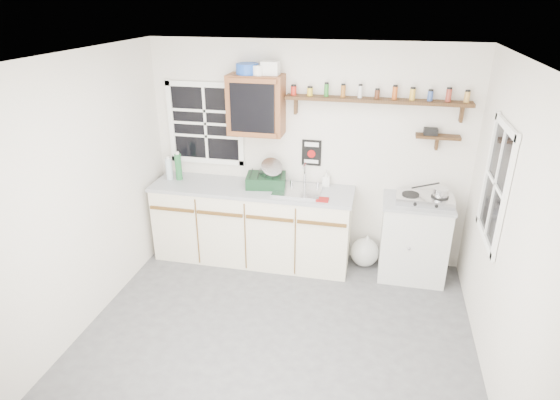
{
  "coord_description": "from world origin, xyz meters",
  "views": [
    {
      "loc": [
        0.78,
        -3.43,
        2.92
      ],
      "look_at": [
        -0.09,
        0.55,
        1.13
      ],
      "focal_mm": 30.0,
      "sensor_mm": 36.0,
      "label": 1
    }
  ],
  "objects_px": {
    "right_cabinet": "(413,239)",
    "upper_cabinet": "(256,105)",
    "spice_shelf": "(377,99)",
    "main_cabinet": "(252,223)",
    "dish_rack": "(268,177)",
    "hotplate": "(425,199)"
  },
  "relations": [
    {
      "from": "dish_rack",
      "to": "upper_cabinet",
      "type": "bearing_deg",
      "value": 143.8
    },
    {
      "from": "hotplate",
      "to": "spice_shelf",
      "type": "bearing_deg",
      "value": 161.71
    },
    {
      "from": "main_cabinet",
      "to": "hotplate",
      "type": "bearing_deg",
      "value": 0.16
    },
    {
      "from": "spice_shelf",
      "to": "dish_rack",
      "type": "xyz_separation_m",
      "value": [
        -1.14,
        -0.14,
        -0.91
      ]
    },
    {
      "from": "main_cabinet",
      "to": "hotplate",
      "type": "relative_size",
      "value": 3.85
    },
    {
      "from": "main_cabinet",
      "to": "dish_rack",
      "type": "distance_m",
      "value": 0.59
    },
    {
      "from": "main_cabinet",
      "to": "right_cabinet",
      "type": "relative_size",
      "value": 2.54
    },
    {
      "from": "main_cabinet",
      "to": "upper_cabinet",
      "type": "xyz_separation_m",
      "value": [
        0.03,
        0.14,
        1.36
      ]
    },
    {
      "from": "hotplate",
      "to": "upper_cabinet",
      "type": "bearing_deg",
      "value": 177.21
    },
    {
      "from": "right_cabinet",
      "to": "upper_cabinet",
      "type": "relative_size",
      "value": 1.4
    },
    {
      "from": "right_cabinet",
      "to": "upper_cabinet",
      "type": "distance_m",
      "value": 2.26
    },
    {
      "from": "right_cabinet",
      "to": "spice_shelf",
      "type": "distance_m",
      "value": 1.58
    },
    {
      "from": "upper_cabinet",
      "to": "spice_shelf",
      "type": "relative_size",
      "value": 0.34
    },
    {
      "from": "right_cabinet",
      "to": "dish_rack",
      "type": "relative_size",
      "value": 1.88
    },
    {
      "from": "main_cabinet",
      "to": "hotplate",
      "type": "distance_m",
      "value": 1.96
    },
    {
      "from": "right_cabinet",
      "to": "hotplate",
      "type": "relative_size",
      "value": 1.52
    },
    {
      "from": "right_cabinet",
      "to": "upper_cabinet",
      "type": "bearing_deg",
      "value": 176.24
    },
    {
      "from": "upper_cabinet",
      "to": "dish_rack",
      "type": "xyz_separation_m",
      "value": [
        0.14,
        -0.07,
        -0.8
      ]
    },
    {
      "from": "spice_shelf",
      "to": "hotplate",
      "type": "xyz_separation_m",
      "value": [
        0.58,
        -0.21,
        -0.98
      ]
    },
    {
      "from": "upper_cabinet",
      "to": "hotplate",
      "type": "distance_m",
      "value": 2.06
    },
    {
      "from": "dish_rack",
      "to": "hotplate",
      "type": "xyz_separation_m",
      "value": [
        1.72,
        -0.07,
        -0.08
      ]
    },
    {
      "from": "dish_rack",
      "to": "right_cabinet",
      "type": "bearing_deg",
      "value": -10.74
    }
  ]
}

